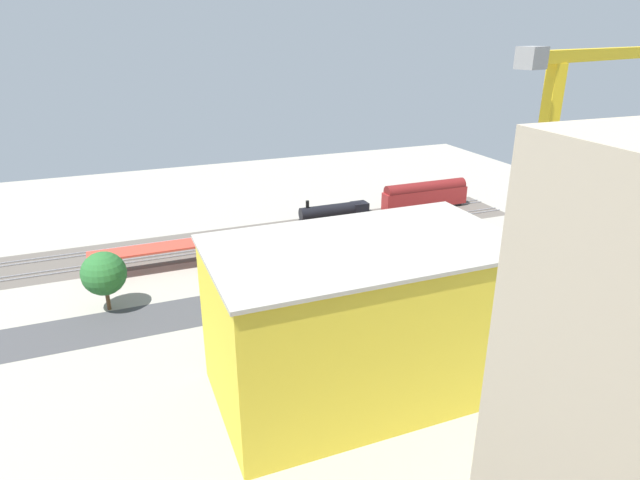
{
  "coord_description": "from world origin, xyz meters",
  "views": [
    {
      "loc": [
        26.83,
        73.8,
        37.22
      ],
      "look_at": [
        -1.71,
        2.67,
        7.19
      ],
      "focal_mm": 30.41,
      "sensor_mm": 36.0,
      "label": 1
    }
  ],
  "objects_px": {
    "street_tree_0": "(363,235)",
    "locomotive": "(338,212)",
    "parked_car_0": "(487,263)",
    "street_tree_3": "(296,242)",
    "street_tree_2": "(104,274)",
    "traffic_light": "(388,237)",
    "parked_car_2": "(409,279)",
    "construction_building": "(361,320)",
    "parked_car_4": "(315,295)",
    "passenger_coach": "(425,195)",
    "box_truck_0": "(291,318)",
    "street_tree_1": "(235,256)",
    "platform_canopy_near": "(284,231)",
    "tower_crane": "(555,182)",
    "parked_car_3": "(357,287)",
    "parked_car_1": "(448,273)"
  },
  "relations": [
    {
      "from": "parked_car_2",
      "to": "parked_car_4",
      "type": "relative_size",
      "value": 1.08
    },
    {
      "from": "parked_car_3",
      "to": "box_truck_0",
      "type": "distance_m",
      "value": 14.49
    },
    {
      "from": "box_truck_0",
      "to": "street_tree_0",
      "type": "distance_m",
      "value": 22.84
    },
    {
      "from": "parked_car_3",
      "to": "street_tree_1",
      "type": "xyz_separation_m",
      "value": [
        16.68,
        -7.98,
        4.59
      ]
    },
    {
      "from": "parked_car_0",
      "to": "traffic_light",
      "type": "xyz_separation_m",
      "value": [
        14.64,
        -7.77,
        3.91
      ]
    },
    {
      "from": "street_tree_1",
      "to": "street_tree_2",
      "type": "xyz_separation_m",
      "value": [
        18.46,
        0.02,
        0.24
      ]
    },
    {
      "from": "parked_car_0",
      "to": "street_tree_1",
      "type": "relative_size",
      "value": 0.55
    },
    {
      "from": "parked_car_1",
      "to": "parked_car_2",
      "type": "height_order",
      "value": "parked_car_1"
    },
    {
      "from": "passenger_coach",
      "to": "street_tree_2",
      "type": "distance_m",
      "value": 70.16
    },
    {
      "from": "locomotive",
      "to": "box_truck_0",
      "type": "relative_size",
      "value": 1.78
    },
    {
      "from": "parked_car_4",
      "to": "passenger_coach",
      "type": "bearing_deg",
      "value": -140.71
    },
    {
      "from": "parked_car_0",
      "to": "construction_building",
      "type": "distance_m",
      "value": 40.5
    },
    {
      "from": "parked_car_0",
      "to": "street_tree_0",
      "type": "relative_size",
      "value": 0.5
    },
    {
      "from": "parked_car_0",
      "to": "tower_crane",
      "type": "xyz_separation_m",
      "value": [
        11.68,
        22.96,
        20.98
      ]
    },
    {
      "from": "platform_canopy_near",
      "to": "street_tree_1",
      "type": "relative_size",
      "value": 7.9
    },
    {
      "from": "locomotive",
      "to": "parked_car_0",
      "type": "distance_m",
      "value": 33.8
    },
    {
      "from": "parked_car_0",
      "to": "street_tree_1",
      "type": "height_order",
      "value": "street_tree_1"
    },
    {
      "from": "platform_canopy_near",
      "to": "parked_car_3",
      "type": "relative_size",
      "value": 13.52
    },
    {
      "from": "traffic_light",
      "to": "parked_car_2",
      "type": "bearing_deg",
      "value": 86.26
    },
    {
      "from": "parked_car_1",
      "to": "construction_building",
      "type": "relative_size",
      "value": 0.14
    },
    {
      "from": "parked_car_2",
      "to": "street_tree_0",
      "type": "relative_size",
      "value": 0.51
    },
    {
      "from": "parked_car_3",
      "to": "construction_building",
      "type": "relative_size",
      "value": 0.16
    },
    {
      "from": "parked_car_2",
      "to": "locomotive",
      "type": "bearing_deg",
      "value": -93.01
    },
    {
      "from": "box_truck_0",
      "to": "street_tree_1",
      "type": "xyz_separation_m",
      "value": [
        3.83,
        -14.62,
        3.79
      ]
    },
    {
      "from": "street_tree_3",
      "to": "street_tree_2",
      "type": "bearing_deg",
      "value": 0.42
    },
    {
      "from": "street_tree_3",
      "to": "construction_building",
      "type": "bearing_deg",
      "value": 84.26
    },
    {
      "from": "platform_canopy_near",
      "to": "tower_crane",
      "type": "distance_m",
      "value": 49.18
    },
    {
      "from": "street_tree_0",
      "to": "parked_car_2",
      "type": "bearing_deg",
      "value": 116.38
    },
    {
      "from": "box_truck_0",
      "to": "passenger_coach",
      "type": "bearing_deg",
      "value": -139.55
    },
    {
      "from": "parked_car_4",
      "to": "street_tree_0",
      "type": "xyz_separation_m",
      "value": [
        -11.46,
        -7.92,
        5.07
      ]
    },
    {
      "from": "street_tree_2",
      "to": "locomotive",
      "type": "bearing_deg",
      "value": -153.24
    },
    {
      "from": "parked_car_4",
      "to": "street_tree_2",
      "type": "height_order",
      "value": "street_tree_2"
    },
    {
      "from": "parked_car_0",
      "to": "street_tree_0",
      "type": "height_order",
      "value": "street_tree_0"
    },
    {
      "from": "passenger_coach",
      "to": "tower_crane",
      "type": "distance_m",
      "value": 60.09
    },
    {
      "from": "tower_crane",
      "to": "parked_car_1",
      "type": "bearing_deg",
      "value": -98.8
    },
    {
      "from": "passenger_coach",
      "to": "parked_car_1",
      "type": "relative_size",
      "value": 4.79
    },
    {
      "from": "parked_car_3",
      "to": "box_truck_0",
      "type": "xyz_separation_m",
      "value": [
        12.86,
        6.64,
        0.8
      ]
    },
    {
      "from": "locomotive",
      "to": "parked_car_1",
      "type": "relative_size",
      "value": 3.94
    },
    {
      "from": "parked_car_2",
      "to": "box_truck_0",
      "type": "relative_size",
      "value": 0.5
    },
    {
      "from": "parked_car_0",
      "to": "platform_canopy_near",
      "type": "bearing_deg",
      "value": -33.87
    },
    {
      "from": "construction_building",
      "to": "street_tree_2",
      "type": "xyz_separation_m",
      "value": [
        25.28,
        -29.24,
        -2.79
      ]
    },
    {
      "from": "construction_building",
      "to": "box_truck_0",
      "type": "distance_m",
      "value": 16.43
    },
    {
      "from": "street_tree_3",
      "to": "tower_crane",
      "type": "bearing_deg",
      "value": 121.36
    },
    {
      "from": "street_tree_0",
      "to": "locomotive",
      "type": "bearing_deg",
      "value": -103.99
    },
    {
      "from": "parked_car_2",
      "to": "box_truck_0",
      "type": "xyz_separation_m",
      "value": [
        21.47,
        5.9,
        0.81
      ]
    },
    {
      "from": "parked_car_4",
      "to": "parked_car_0",
      "type": "bearing_deg",
      "value": -179.58
    },
    {
      "from": "parked_car_2",
      "to": "tower_crane",
      "type": "relative_size",
      "value": 0.13
    },
    {
      "from": "construction_building",
      "to": "traffic_light",
      "type": "height_order",
      "value": "construction_building"
    },
    {
      "from": "street_tree_1",
      "to": "street_tree_3",
      "type": "height_order",
      "value": "street_tree_3"
    },
    {
      "from": "passenger_coach",
      "to": "street_tree_2",
      "type": "height_order",
      "value": "street_tree_2"
    }
  ]
}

